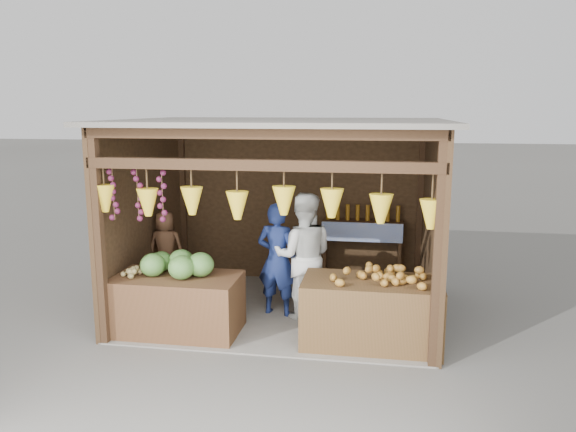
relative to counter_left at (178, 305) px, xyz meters
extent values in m
plane|color=#514F49|center=(1.17, 0.98, -0.37)|extent=(80.00, 80.00, 0.00)
cube|color=slate|center=(1.17, 0.98, -0.36)|extent=(4.00, 3.00, 0.02)
cube|color=black|center=(1.17, 2.48, 0.93)|extent=(4.00, 0.06, 2.60)
cube|color=black|center=(-0.83, 0.98, 0.93)|extent=(0.06, 3.00, 2.60)
cube|color=black|center=(3.17, 0.98, 0.93)|extent=(0.06, 3.00, 2.60)
cube|color=#605B54|center=(1.17, 0.98, 2.26)|extent=(4.30, 3.30, 0.06)
cube|color=black|center=(-0.77, -0.46, 0.93)|extent=(0.11, 0.11, 2.60)
cube|color=black|center=(3.11, -0.46, 0.93)|extent=(0.11, 0.11, 2.60)
cube|color=black|center=(-0.77, 2.42, 0.93)|extent=(0.11, 0.11, 2.60)
cube|color=black|center=(3.11, 2.42, 0.93)|extent=(0.11, 0.11, 2.60)
cube|color=black|center=(1.17, -0.46, 1.83)|extent=(4.00, 0.12, 0.12)
cube|color=black|center=(1.17, -0.46, 2.17)|extent=(4.00, 0.12, 0.12)
cube|color=#382314|center=(2.22, 2.28, 0.68)|extent=(1.25, 0.30, 0.05)
cube|color=#382314|center=(1.64, 2.28, 0.15)|extent=(0.05, 0.28, 1.05)
cube|color=#382314|center=(2.81, 2.28, 0.15)|extent=(0.05, 0.28, 1.05)
cube|color=blue|center=(2.22, 2.12, 0.55)|extent=(1.25, 0.02, 0.30)
cube|color=#482D18|center=(0.00, 0.00, 0.00)|extent=(1.57, 0.85, 0.74)
cube|color=#483318|center=(2.42, 0.03, 0.03)|extent=(1.64, 0.85, 0.80)
cube|color=black|center=(-0.58, 1.13, -0.24)|extent=(0.29, 0.29, 0.27)
imported|color=#152150|center=(1.13, 0.82, 0.41)|extent=(0.64, 0.48, 1.57)
imported|color=silver|center=(1.49, 0.81, 0.49)|extent=(0.89, 0.73, 1.72)
imported|color=#513320|center=(-0.58, 1.13, 0.44)|extent=(0.53, 0.35, 1.08)
camera|label=1|loc=(2.47, -6.42, 2.44)|focal=35.00mm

